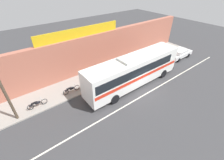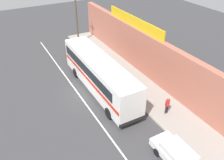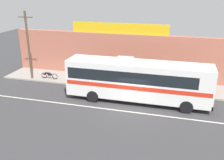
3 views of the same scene
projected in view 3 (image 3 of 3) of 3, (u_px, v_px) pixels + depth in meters
ground_plane at (132, 108)px, 21.02m from camera, size 70.00×70.00×0.00m
sidewalk_slab at (142, 85)px, 25.70m from camera, size 30.00×3.60×0.14m
storefront_facade at (146, 57)px, 26.84m from camera, size 30.00×0.70×4.80m
storefront_billboard at (119, 28)px, 26.56m from camera, size 10.40×0.12×1.10m
road_center_stripe at (130, 112)px, 20.30m from camera, size 30.00×0.14×0.01m
intercity_bus at (137, 79)px, 21.52m from camera, size 12.24×2.59×3.78m
utility_pole at (28, 45)px, 26.15m from camera, size 1.60×0.22×7.08m
motorcycle_red at (49, 75)px, 27.12m from camera, size 1.90×0.56×0.94m
motorcycle_black at (102, 80)px, 25.62m from camera, size 1.86×0.56×0.94m
motorcycle_orange at (81, 78)px, 26.29m from camera, size 1.90×0.56×0.94m
pedestrian_by_curb at (210, 82)px, 23.46m from camera, size 0.30×0.48×1.68m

